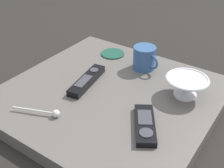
% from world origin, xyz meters
% --- Properties ---
extents(ground_plane, '(6.00, 6.00, 0.00)m').
position_xyz_m(ground_plane, '(0.00, 0.00, 0.00)').
color(ground_plane, black).
extents(table, '(0.68, 0.66, 0.05)m').
position_xyz_m(table, '(0.00, 0.00, 0.02)').
color(table, '#5B5651').
rests_on(table, ground).
extents(cereal_bowl, '(0.14, 0.14, 0.07)m').
position_xyz_m(cereal_bowl, '(0.22, 0.12, 0.08)').
color(cereal_bowl, silver).
rests_on(cereal_bowl, table).
extents(coffee_mug, '(0.11, 0.08, 0.09)m').
position_xyz_m(coffee_mug, '(0.02, 0.21, 0.09)').
color(coffee_mug, '#33598C').
rests_on(coffee_mug, table).
extents(teaspoon, '(0.14, 0.07, 0.02)m').
position_xyz_m(teaspoon, '(-0.07, -0.20, 0.06)').
color(teaspoon, silver).
rests_on(teaspoon, table).
extents(tv_remote_near, '(0.08, 0.20, 0.03)m').
position_xyz_m(tv_remote_near, '(-0.09, 0.00, 0.06)').
color(tv_remote_near, black).
rests_on(tv_remote_near, table).
extents(tv_remote_far, '(0.13, 0.17, 0.02)m').
position_xyz_m(tv_remote_far, '(0.18, -0.09, 0.06)').
color(tv_remote_far, black).
rests_on(tv_remote_far, table).
extents(drink_coaster, '(0.10, 0.10, 0.01)m').
position_xyz_m(drink_coaster, '(-0.15, 0.23, 0.05)').
color(drink_coaster, '#194738').
rests_on(drink_coaster, table).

